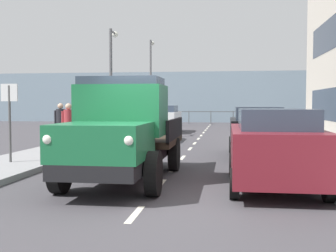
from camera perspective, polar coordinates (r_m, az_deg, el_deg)
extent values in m
plane|color=#423F44|center=(19.32, 3.60, -2.40)|extent=(80.00, 80.00, 0.00)
cube|color=gray|center=(19.50, 17.31, -2.26)|extent=(2.35, 39.23, 0.15)
cube|color=gray|center=(20.20, -9.62, -1.99)|extent=(2.35, 39.23, 0.15)
cube|color=silver|center=(7.10, -4.49, -11.85)|extent=(0.12, 1.10, 0.01)
cube|color=silver|center=(9.65, -1.01, -7.85)|extent=(0.12, 1.10, 0.01)
cube|color=silver|center=(11.80, 0.69, -5.85)|extent=(0.12, 1.10, 0.01)
cube|color=silver|center=(14.28, 1.99, -4.31)|extent=(0.12, 1.10, 0.01)
cube|color=silver|center=(17.10, 3.01, -3.09)|extent=(0.12, 1.10, 0.01)
cube|color=silver|center=(19.47, 3.63, -2.35)|extent=(0.12, 1.10, 0.01)
cube|color=silver|center=(22.01, 4.15, -1.73)|extent=(0.12, 1.10, 0.01)
cube|color=silver|center=(24.28, 4.52, -1.29)|extent=(0.12, 1.10, 0.01)
cube|color=silver|center=(26.74, 4.85, -0.89)|extent=(0.12, 1.10, 0.01)
cube|color=silver|center=(29.24, 5.13, -0.56)|extent=(0.12, 1.10, 0.01)
cube|color=silver|center=(31.64, 5.36, -0.29)|extent=(0.12, 1.10, 0.01)
cube|color=silver|center=(33.84, 5.54, -0.07)|extent=(0.12, 1.10, 0.01)
cube|color=silver|center=(36.49, 5.72, 0.15)|extent=(0.12, 1.10, 0.01)
cube|color=gray|center=(41.82, 6.05, 3.93)|extent=(80.00, 0.80, 5.00)
cylinder|color=#4C5156|center=(39.14, 20.63, 1.04)|extent=(0.08, 0.08, 1.20)
cylinder|color=#4C5156|center=(38.76, 17.74, 1.07)|extent=(0.08, 0.08, 1.20)
cylinder|color=#4C5156|center=(38.47, 14.80, 1.10)|extent=(0.08, 0.08, 1.20)
cylinder|color=#4C5156|center=(38.29, 11.83, 1.13)|extent=(0.08, 0.08, 1.20)
cylinder|color=#4C5156|center=(38.21, 8.84, 1.15)|extent=(0.08, 0.08, 1.20)
cylinder|color=#4C5156|center=(38.24, 5.84, 1.17)|extent=(0.08, 0.08, 1.20)
cylinder|color=#4C5156|center=(38.37, 2.85, 1.19)|extent=(0.08, 0.08, 1.20)
cylinder|color=#4C5156|center=(38.60, -0.11, 1.21)|extent=(0.08, 0.08, 1.20)
cylinder|color=#4C5156|center=(38.94, -3.02, 1.22)|extent=(0.08, 0.08, 1.20)
cylinder|color=#4C5156|center=(39.37, -5.88, 1.23)|extent=(0.08, 0.08, 1.20)
cylinder|color=#4C5156|center=(39.90, -8.67, 1.23)|extent=(0.08, 0.08, 1.20)
cylinder|color=#4C5156|center=(40.52, -11.38, 1.23)|extent=(0.08, 0.08, 1.20)
cylinder|color=#4C5156|center=(41.23, -14.00, 1.23)|extent=(0.08, 0.08, 1.20)
cube|color=#4C5156|center=(38.22, 5.84, 1.95)|extent=(28.00, 0.08, 0.08)
cube|color=black|center=(10.12, -5.71, -3.95)|extent=(1.64, 5.60, 0.30)
cube|color=#196038|center=(8.29, -8.78, -2.03)|extent=(1.72, 1.90, 0.70)
cube|color=silver|center=(7.45, -10.78, -2.85)|extent=(1.16, 0.08, 0.56)
sphere|color=white|center=(7.23, -5.26, -1.95)|extent=(0.20, 0.20, 0.20)
sphere|color=white|center=(7.70, -15.97, -1.75)|extent=(0.20, 0.20, 0.20)
cube|color=#196038|center=(9.72, -6.22, 2.12)|extent=(1.93, 1.34, 1.15)
cube|color=#2D3847|center=(9.72, -6.23, 4.92)|extent=(1.78, 1.23, 0.56)
cube|color=#2D2319|center=(11.40, -4.11, -1.99)|extent=(2.10, 2.80, 0.16)
cube|color=black|center=(11.20, 0.93, -0.43)|extent=(0.08, 2.80, 0.56)
cube|color=black|center=(11.63, -8.97, -0.34)|extent=(0.08, 2.80, 0.56)
cylinder|color=black|center=(8.31, -1.97, -6.50)|extent=(0.24, 0.90, 0.90)
cylinder|color=black|center=(8.85, -14.45, -6.01)|extent=(0.24, 0.90, 0.90)
cylinder|color=black|center=(11.47, 0.84, -3.87)|extent=(0.24, 0.90, 0.90)
cylinder|color=black|center=(11.86, -8.47, -3.67)|extent=(0.24, 0.90, 0.90)
cube|color=maroon|center=(9.40, 14.21, -3.33)|extent=(1.83, 3.99, 1.00)
cube|color=#2D3847|center=(9.16, 14.40, 0.96)|extent=(1.50, 2.19, 0.42)
cylinder|color=black|center=(10.64, 8.79, -5.25)|extent=(0.18, 0.60, 0.60)
cylinder|color=black|center=(10.80, 18.07, -5.24)|extent=(0.18, 0.60, 0.60)
cylinder|color=black|center=(8.20, 9.00, -7.73)|extent=(0.18, 0.60, 0.60)
cylinder|color=black|center=(8.41, 21.01, -7.62)|extent=(0.18, 0.60, 0.60)
cube|color=black|center=(14.81, 11.97, -1.01)|extent=(1.80, 3.99, 1.00)
cube|color=#2D3847|center=(14.57, 12.05, 1.72)|extent=(1.47, 2.20, 0.42)
cylinder|color=black|center=(16.05, 8.61, -2.46)|extent=(0.18, 0.60, 0.60)
cylinder|color=black|center=(16.15, 14.68, -2.49)|extent=(0.18, 0.60, 0.60)
cylinder|color=black|center=(13.59, 8.70, -3.46)|extent=(0.18, 0.60, 0.60)
cylinder|color=black|center=(13.71, 15.86, -3.48)|extent=(0.18, 0.60, 0.60)
cube|color=#1E6670|center=(19.88, -3.55, 0.06)|extent=(1.74, 4.61, 1.00)
cube|color=#2D3847|center=(20.05, -3.44, 2.12)|extent=(1.43, 2.54, 0.42)
cylinder|color=black|center=(18.36, -1.92, -1.74)|extent=(0.18, 0.60, 0.60)
cylinder|color=black|center=(18.71, -6.92, -1.67)|extent=(0.18, 0.60, 0.60)
cylinder|color=black|center=(21.17, -0.57, -1.11)|extent=(0.18, 0.60, 0.60)
cylinder|color=black|center=(21.48, -4.94, -1.06)|extent=(0.18, 0.60, 0.60)
cube|color=white|center=(26.85, -0.50, 0.84)|extent=(1.78, 3.97, 1.00)
cube|color=#2D3847|center=(27.03, -0.44, 2.36)|extent=(1.46, 2.18, 0.42)
cylinder|color=black|center=(25.54, 0.96, -0.40)|extent=(0.18, 0.60, 0.60)
cylinder|color=black|center=(25.81, -2.76, -0.37)|extent=(0.18, 0.60, 0.60)
cylinder|color=black|center=(27.98, 1.58, -0.10)|extent=(0.18, 0.60, 0.60)
cylinder|color=black|center=(28.22, -1.82, -0.07)|extent=(0.18, 0.60, 0.60)
cylinder|color=black|center=(15.31, -13.00, -1.79)|extent=(0.14, 0.14, 0.82)
cylinder|color=black|center=(15.37, -13.63, -1.78)|extent=(0.14, 0.14, 0.82)
cylinder|color=maroon|center=(15.30, -13.35, 0.96)|extent=(0.34, 0.34, 0.65)
cylinder|color=maroon|center=(15.22, -12.58, 0.84)|extent=(0.09, 0.09, 0.60)
cylinder|color=maroon|center=(15.38, -14.11, 0.84)|extent=(0.09, 0.09, 0.60)
sphere|color=tan|center=(15.29, -13.37, 2.60)|extent=(0.22, 0.22, 0.22)
cylinder|color=#4C473D|center=(17.11, -14.07, -1.30)|extent=(0.14, 0.14, 0.82)
cylinder|color=#4C473D|center=(17.18, -14.62, -1.29)|extent=(0.14, 0.14, 0.82)
cylinder|color=black|center=(17.10, -14.38, 1.17)|extent=(0.34, 0.34, 0.65)
cylinder|color=black|center=(17.02, -13.69, 1.06)|extent=(0.09, 0.09, 0.60)
cylinder|color=black|center=(17.19, -15.05, 1.06)|extent=(0.09, 0.09, 0.60)
sphere|color=tan|center=(17.10, -14.40, 2.63)|extent=(0.22, 0.22, 0.22)
cylinder|color=black|center=(18.83, -12.49, -0.93)|extent=(0.14, 0.14, 0.80)
cylinder|color=black|center=(18.89, -13.00, -0.92)|extent=(0.14, 0.14, 0.80)
cylinder|color=black|center=(18.82, -12.77, 1.25)|extent=(0.34, 0.34, 0.63)
cylinder|color=black|center=(18.75, -12.14, 1.15)|extent=(0.09, 0.09, 0.58)
cylinder|color=black|center=(18.90, -13.39, 1.15)|extent=(0.09, 0.09, 0.58)
sphere|color=tan|center=(18.81, -12.78, 2.54)|extent=(0.22, 0.22, 0.22)
cylinder|color=#4C473D|center=(21.35, -8.37, -0.38)|extent=(0.14, 0.14, 0.84)
cylinder|color=#4C473D|center=(21.40, -8.83, -0.37)|extent=(0.14, 0.14, 0.84)
cylinder|color=#2D4C8C|center=(21.34, -8.62, 1.64)|extent=(0.34, 0.34, 0.66)
cylinder|color=#2D4C8C|center=(21.28, -8.05, 1.55)|extent=(0.09, 0.09, 0.61)
cylinder|color=#2D4C8C|center=(21.41, -9.18, 1.55)|extent=(0.09, 0.09, 0.61)
sphere|color=tan|center=(21.34, -8.63, 2.84)|extent=(0.23, 0.23, 0.23)
cylinder|color=#59595B|center=(21.93, -7.77, 5.84)|extent=(0.16, 0.16, 5.52)
cylinder|color=#59595B|center=(22.65, -7.50, 12.53)|extent=(0.10, 0.90, 0.10)
sphere|color=silver|center=(23.07, -7.19, 12.23)|extent=(0.32, 0.32, 0.32)
cylinder|color=#59595B|center=(33.63, -2.38, 5.92)|extent=(0.16, 0.16, 6.75)
cylinder|color=#59595B|center=(34.39, -2.25, 11.34)|extent=(0.10, 0.90, 0.10)
sphere|color=silver|center=(34.82, -2.12, 11.15)|extent=(0.32, 0.32, 0.32)
cylinder|color=#4C4C4C|center=(12.87, -20.68, 0.27)|extent=(0.07, 0.07, 2.20)
cube|color=silver|center=(12.87, -20.76, 4.27)|extent=(0.50, 0.04, 0.50)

